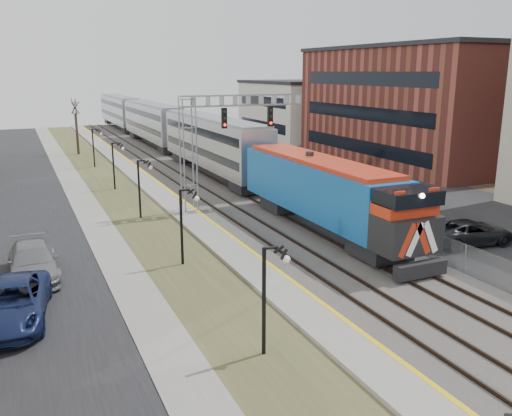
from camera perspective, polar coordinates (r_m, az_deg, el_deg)
street_west at (r=43.76m, az=-23.64°, el=0.17°), size 7.00×120.00×0.04m
sidewalk at (r=43.96m, az=-17.80°, el=0.78°), size 2.00×120.00×0.08m
grass_median at (r=44.36m, az=-13.96°, el=1.15°), size 4.00×120.00×0.06m
platform at (r=44.93m, az=-10.21°, el=1.63°), size 2.00×120.00×0.24m
ballast_bed at (r=46.33m, az=-4.20°, el=2.17°), size 8.00×120.00×0.20m
parking_lot at (r=51.56m, az=8.46°, el=3.19°), size 16.00×120.00×0.04m
platform_edge at (r=45.11m, az=-9.13°, el=1.88°), size 0.24×120.00×0.01m
track_near at (r=45.67m, az=-6.56°, el=2.16°), size 1.58×120.00×0.15m
track_far at (r=46.81m, az=-2.47°, el=2.54°), size 1.58×120.00×0.15m
train at (r=65.67m, az=-9.14°, el=8.08°), size 3.00×85.85×5.33m
signal_gantry at (r=38.01m, az=-4.69°, el=7.90°), size 9.00×1.07×8.15m
lampposts at (r=28.04m, az=-8.01°, el=-1.95°), size 0.14×62.14×4.00m
fence at (r=47.74m, az=0.54°, el=3.42°), size 0.04×120.00×1.60m
buildings_east at (r=56.78m, az=23.06°, el=9.64°), size 16.00×76.00×15.00m
car_lot_c at (r=33.47m, az=21.64°, el=-2.46°), size 5.40×2.96×1.43m
car_lot_d at (r=40.16m, az=10.77°, el=0.90°), size 4.85×2.72×1.33m
car_lot_e at (r=42.73m, az=10.71°, el=1.89°), size 5.03×3.08×1.60m
car_street_a at (r=23.78m, az=-24.40°, el=-9.18°), size 3.44×6.14×1.62m
car_street_b at (r=28.32m, az=-22.44°, el=-5.33°), size 2.30×5.48×1.58m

